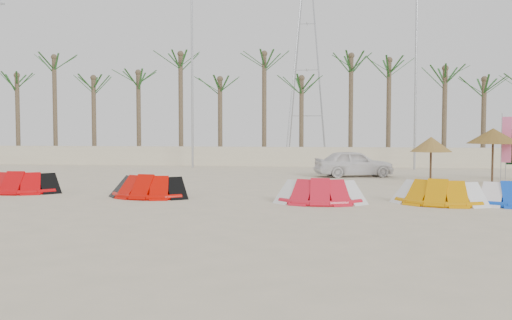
# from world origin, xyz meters

# --- Properties ---
(ground) EXTENTS (120.00, 120.00, 0.00)m
(ground) POSITION_xyz_m (0.00, 0.00, 0.00)
(ground) COLOR beige
(ground) RESTS_ON ground
(boundary_wall) EXTENTS (60.00, 0.30, 1.30)m
(boundary_wall) POSITION_xyz_m (0.00, 22.00, 0.65)
(boundary_wall) COLOR beige
(boundary_wall) RESTS_ON ground
(palm_line) EXTENTS (52.00, 4.00, 7.70)m
(palm_line) POSITION_xyz_m (0.67, 23.50, 6.44)
(palm_line) COLOR brown
(palm_line) RESTS_ON ground
(lamp_b) EXTENTS (1.25, 0.14, 11.00)m
(lamp_b) POSITION_xyz_m (-5.96, 20.00, 5.77)
(lamp_b) COLOR #A5A8AD
(lamp_b) RESTS_ON ground
(lamp_c) EXTENTS (1.25, 0.14, 11.00)m
(lamp_c) POSITION_xyz_m (8.04, 20.00, 5.77)
(lamp_c) COLOR #A5A8AD
(lamp_c) RESTS_ON ground
(pylon) EXTENTS (3.00, 3.00, 14.00)m
(pylon) POSITION_xyz_m (1.00, 28.00, 0.00)
(pylon) COLOR #A5A8AD
(pylon) RESTS_ON ground
(kite_red_left) EXTENTS (3.29, 1.67, 0.90)m
(kite_red_left) POSITION_xyz_m (-9.23, 5.07, 0.42)
(kite_red_left) COLOR #C60408
(kite_red_left) RESTS_ON ground
(kite_red_mid) EXTENTS (3.14, 1.90, 0.90)m
(kite_red_mid) POSITION_xyz_m (-3.71, 4.22, 0.42)
(kite_red_mid) COLOR #C80900
(kite_red_mid) RESTS_ON ground
(kite_red_right) EXTENTS (2.96, 1.56, 0.90)m
(kite_red_right) POSITION_xyz_m (2.56, 3.42, 0.42)
(kite_red_right) COLOR red
(kite_red_right) RESTS_ON ground
(kite_orange) EXTENTS (3.33, 2.31, 0.90)m
(kite_orange) POSITION_xyz_m (6.44, 3.70, 0.42)
(kite_orange) COLOR #D58500
(kite_orange) RESTS_ON ground
(parasol_left) EXTENTS (1.93, 1.93, 2.15)m
(parasol_left) POSITION_xyz_m (7.53, 11.41, 1.79)
(parasol_left) COLOR #4C331E
(parasol_left) RESTS_ON ground
(parasol_mid) EXTENTS (2.34, 2.34, 2.55)m
(parasol_mid) POSITION_xyz_m (10.20, 11.08, 2.19)
(parasol_mid) COLOR #4C331E
(parasol_mid) RESTS_ON ground
(flag_pink) EXTENTS (0.44, 0.18, 3.25)m
(flag_pink) POSITION_xyz_m (10.92, 11.69, 1.93)
(flag_pink) COLOR #A5A8AD
(flag_pink) RESTS_ON ground
(flag_green) EXTENTS (0.45, 0.04, 2.64)m
(flag_green) POSITION_xyz_m (11.51, 13.00, 1.57)
(flag_green) COLOR #A5A8AD
(flag_green) RESTS_ON ground
(car) EXTENTS (4.38, 2.70, 1.39)m
(car) POSITION_xyz_m (4.10, 14.28, 0.70)
(car) COLOR white
(car) RESTS_ON ground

